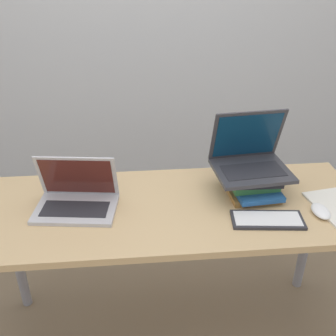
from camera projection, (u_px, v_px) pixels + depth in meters
wall_back at (150, 10)px, 2.58m from camera, size 8.00×0.05×2.70m
desk at (170, 223)px, 1.68m from camera, size 1.65×0.60×0.77m
laptop_left at (76, 198)px, 1.60m from camera, size 0.35×0.26×0.22m
book_stack at (251, 181)px, 1.70m from camera, size 0.23×0.28×0.10m
laptop_on_books at (250, 159)px, 1.67m from camera, size 0.33×0.28×0.26m
wireless_keyboard at (267, 220)px, 1.54m from camera, size 0.29×0.15×0.01m
mouse at (321, 211)px, 1.58m from camera, size 0.07×0.11×0.03m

